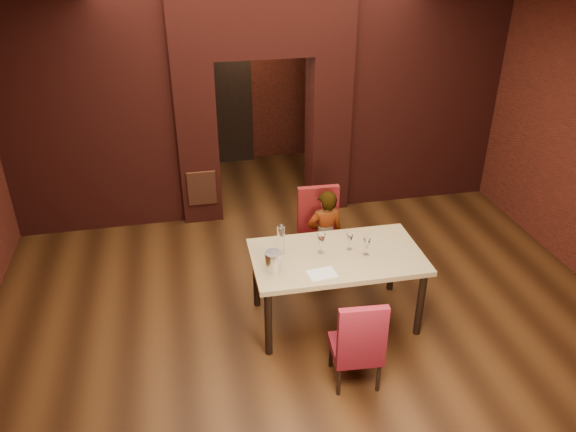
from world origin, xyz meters
name	(u,v)px	position (x,y,z in m)	size (l,w,h in m)	color
floor	(293,280)	(0.00, 0.00, 0.00)	(8.00, 8.00, 0.00)	#402410
ceiling	(294,6)	(0.00, 0.00, 3.20)	(7.00, 8.00, 0.04)	silver
wall_back	(243,71)	(0.00, 4.00, 1.60)	(7.00, 0.04, 3.20)	maroon
wall_right	(576,137)	(3.50, 0.00, 1.60)	(0.04, 8.00, 3.20)	maroon
pillar_left	(197,141)	(-0.95, 2.00, 1.15)	(0.55, 0.55, 2.30)	maroon
pillar_right	(327,131)	(0.95, 2.00, 1.15)	(0.55, 0.55, 2.30)	maroon
lintel	(261,20)	(0.00, 2.00, 2.75)	(2.45, 0.55, 0.90)	maroon
wing_wall_left	(87,117)	(-2.36, 2.00, 1.60)	(2.27, 0.35, 3.20)	maroon
wing_wall_right	(421,96)	(2.36, 2.00, 1.60)	(2.27, 0.35, 3.20)	maroon
vent_panel	(202,188)	(-0.95, 1.71, 0.55)	(0.40, 0.03, 0.50)	#9A4B2C
rear_door	(222,105)	(-0.40, 3.94, 1.05)	(0.90, 0.08, 2.10)	black
rear_door_frame	(222,105)	(-0.40, 3.90, 1.05)	(1.02, 0.04, 2.22)	black
dining_table	(335,287)	(0.30, -0.80, 0.42)	(1.79, 1.01, 0.84)	tan
chair_far	(321,236)	(0.36, 0.07, 0.55)	(0.50, 0.50, 1.11)	maroon
chair_near	(356,338)	(0.23, -1.72, 0.49)	(0.45, 0.45, 0.99)	maroon
person_seated	(325,237)	(0.38, -0.03, 0.60)	(0.44, 0.29, 1.20)	silver
wine_glass_a	(321,244)	(0.14, -0.73, 0.95)	(0.09, 0.09, 0.22)	white
wine_glass_b	(350,242)	(0.45, -0.72, 0.93)	(0.07, 0.07, 0.18)	white
wine_glass_c	(367,247)	(0.59, -0.86, 0.93)	(0.08, 0.08, 0.19)	silver
tasting_sheet	(322,274)	(0.05, -1.11, 0.84)	(0.28, 0.20, 0.00)	silver
wine_bucket	(273,261)	(-0.41, -0.95, 0.94)	(0.17, 0.17, 0.21)	silver
water_bottle	(281,239)	(-0.27, -0.64, 1.01)	(0.08, 0.08, 0.34)	white
potted_plant	(371,247)	(1.06, 0.20, 0.24)	(0.43, 0.37, 0.47)	#22651E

